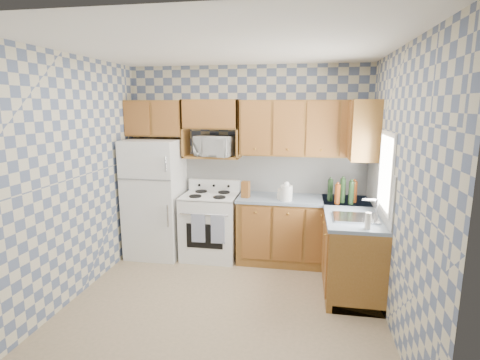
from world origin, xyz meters
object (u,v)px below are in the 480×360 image
object	(u,v)px
stove_body	(210,226)
microwave	(215,146)
refrigerator	(155,198)
electric_kettle	(286,193)

from	to	relation	value
stove_body	microwave	size ratio (longest dim) A/B	1.75
refrigerator	stove_body	xyz separation A→B (m)	(0.80, 0.03, -0.39)
electric_kettle	microwave	bearing A→B (deg)	165.35
refrigerator	stove_body	distance (m)	0.89
microwave	electric_kettle	xyz separation A→B (m)	(1.02, -0.27, -0.57)
refrigerator	electric_kettle	distance (m)	1.89
refrigerator	microwave	world-z (taller)	microwave
stove_body	microwave	xyz separation A→B (m)	(0.05, 0.12, 1.14)
microwave	refrigerator	bearing A→B (deg)	-158.46
stove_body	microwave	distance (m)	1.15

